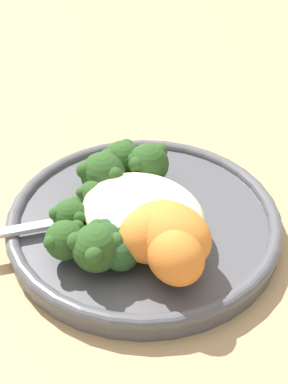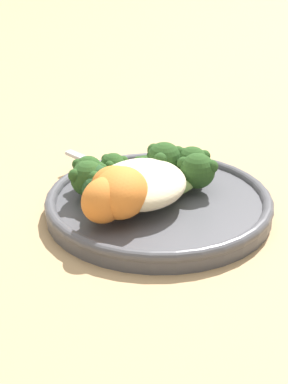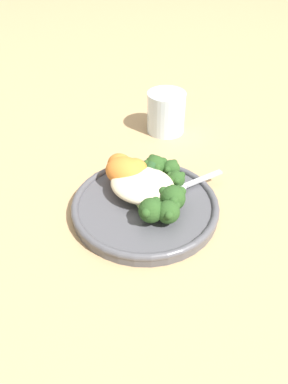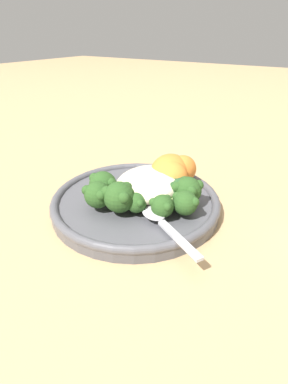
{
  "view_description": "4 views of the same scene",
  "coord_description": "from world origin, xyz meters",
  "px_view_note": "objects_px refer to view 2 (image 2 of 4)",
  "views": [
    {
      "loc": [
        -0.25,
        0.24,
        0.32
      ],
      "look_at": [
        0.01,
        -0.01,
        0.03
      ],
      "focal_mm": 50.0,
      "sensor_mm": 36.0,
      "label": 1
    },
    {
      "loc": [
        -0.57,
        -0.15,
        0.31
      ],
      "look_at": [
        -0.02,
        0.01,
        0.03
      ],
      "focal_mm": 60.0,
      "sensor_mm": 36.0,
      "label": 2
    },
    {
      "loc": [
        0.22,
        -0.39,
        0.41
      ],
      "look_at": [
        0.01,
        -0.01,
        0.05
      ],
      "focal_mm": 35.0,
      "sensor_mm": 36.0,
      "label": 3
    },
    {
      "loc": [
        0.3,
        0.21,
        0.23
      ],
      "look_at": [
        0.01,
        0.02,
        0.04
      ],
      "focal_mm": 28.0,
      "sensor_mm": 36.0,
      "label": 4
    }
  ],
  "objects_px": {
    "sweet_potato_chunk_0": "(118,189)",
    "spoon": "(114,170)",
    "broccoli_stalk_0": "(193,174)",
    "quinoa_mound": "(141,184)",
    "sweet_potato_chunk_2": "(121,191)",
    "kale_tuft": "(105,184)",
    "sweet_potato_chunk_1": "(120,193)",
    "sweet_potato_chunk_3": "(104,200)",
    "broccoli_stalk_5": "(106,177)",
    "broccoli_stalk_4": "(126,175)",
    "plate": "(158,205)",
    "broccoli_stalk_6": "(96,180)",
    "broccoli_stalk_2": "(163,163)",
    "broccoli_stalk_1": "(184,169)",
    "broccoli_stalk_3": "(149,177)"
  },
  "relations": [
    {
      "from": "sweet_potato_chunk_0",
      "to": "spoon",
      "type": "bearing_deg",
      "value": 20.86
    },
    {
      "from": "broccoli_stalk_0",
      "to": "sweet_potato_chunk_0",
      "type": "distance_m",
      "value": 0.09
    },
    {
      "from": "quinoa_mound",
      "to": "broccoli_stalk_0",
      "type": "xyz_separation_m",
      "value": [
        0.04,
        -0.04,
        0.0
      ]
    },
    {
      "from": "sweet_potato_chunk_2",
      "to": "kale_tuft",
      "type": "xyz_separation_m",
      "value": [
        0.02,
        0.02,
        -0.0
      ]
    },
    {
      "from": "sweet_potato_chunk_1",
      "to": "sweet_potato_chunk_3",
      "type": "relative_size",
      "value": 1.34
    },
    {
      "from": "broccoli_stalk_5",
      "to": "sweet_potato_chunk_2",
      "type": "bearing_deg",
      "value": 140.29
    },
    {
      "from": "broccoli_stalk_0",
      "to": "broccoli_stalk_4",
      "type": "distance_m",
      "value": 0.07
    },
    {
      "from": "broccoli_stalk_5",
      "to": "spoon",
      "type": "height_order",
      "value": "broccoli_stalk_5"
    },
    {
      "from": "sweet_potato_chunk_0",
      "to": "sweet_potato_chunk_2",
      "type": "bearing_deg",
      "value": -79.48
    },
    {
      "from": "broccoli_stalk_5",
      "to": "sweet_potato_chunk_1",
      "type": "xyz_separation_m",
      "value": [
        -0.05,
        -0.03,
        0.01
      ]
    },
    {
      "from": "plate",
      "to": "sweet_potato_chunk_0",
      "type": "height_order",
      "value": "sweet_potato_chunk_0"
    },
    {
      "from": "broccoli_stalk_5",
      "to": "broccoli_stalk_6",
      "type": "distance_m",
      "value": 0.02
    },
    {
      "from": "sweet_potato_chunk_2",
      "to": "broccoli_stalk_2",
      "type": "bearing_deg",
      "value": -15.17
    },
    {
      "from": "broccoli_stalk_0",
      "to": "spoon",
      "type": "distance_m",
      "value": 0.09
    },
    {
      "from": "sweet_potato_chunk_1",
      "to": "sweet_potato_chunk_3",
      "type": "bearing_deg",
      "value": 145.4
    },
    {
      "from": "sweet_potato_chunk_3",
      "to": "sweet_potato_chunk_0",
      "type": "bearing_deg",
      "value": -10.88
    },
    {
      "from": "broccoli_stalk_2",
      "to": "spoon",
      "type": "relative_size",
      "value": 0.81
    },
    {
      "from": "plate",
      "to": "kale_tuft",
      "type": "distance_m",
      "value": 0.06
    },
    {
      "from": "sweet_potato_chunk_3",
      "to": "spoon",
      "type": "bearing_deg",
      "value": 13.56
    },
    {
      "from": "broccoli_stalk_1",
      "to": "sweet_potato_chunk_1",
      "type": "distance_m",
      "value": 0.1
    },
    {
      "from": "broccoli_stalk_1",
      "to": "broccoli_stalk_2",
      "type": "bearing_deg",
      "value": 103.41
    },
    {
      "from": "broccoli_stalk_5",
      "to": "quinoa_mound",
      "type": "bearing_deg",
      "value": 176.49
    },
    {
      "from": "sweet_potato_chunk_1",
      "to": "sweet_potato_chunk_3",
      "type": "xyz_separation_m",
      "value": [
        -0.02,
        0.01,
        -0.0
      ]
    },
    {
      "from": "quinoa_mound",
      "to": "sweet_potato_chunk_2",
      "type": "distance_m",
      "value": 0.03
    },
    {
      "from": "quinoa_mound",
      "to": "kale_tuft",
      "type": "height_order",
      "value": "same"
    },
    {
      "from": "quinoa_mound",
      "to": "broccoli_stalk_4",
      "type": "xyz_separation_m",
      "value": [
        0.03,
        0.02,
        -0.01
      ]
    },
    {
      "from": "broccoli_stalk_6",
      "to": "sweet_potato_chunk_2",
      "type": "relative_size",
      "value": 1.92
    },
    {
      "from": "broccoli_stalk_4",
      "to": "broccoli_stalk_2",
      "type": "bearing_deg",
      "value": -108.59
    },
    {
      "from": "broccoli_stalk_1",
      "to": "sweet_potato_chunk_1",
      "type": "relative_size",
      "value": 1.8
    },
    {
      "from": "broccoli_stalk_1",
      "to": "quinoa_mound",
      "type": "bearing_deg",
      "value": 164.84
    },
    {
      "from": "broccoli_stalk_0",
      "to": "broccoli_stalk_3",
      "type": "height_order",
      "value": "broccoli_stalk_0"
    },
    {
      "from": "broccoli_stalk_0",
      "to": "broccoli_stalk_6",
      "type": "xyz_separation_m",
      "value": [
        -0.04,
        0.09,
        0.0
      ]
    },
    {
      "from": "plate",
      "to": "broccoli_stalk_3",
      "type": "bearing_deg",
      "value": 38.7
    },
    {
      "from": "quinoa_mound",
      "to": "broccoli_stalk_2",
      "type": "bearing_deg",
      "value": -10.25
    },
    {
      "from": "plate",
      "to": "broccoli_stalk_4",
      "type": "bearing_deg",
      "value": 67.13
    },
    {
      "from": "broccoli_stalk_6",
      "to": "broccoli_stalk_2",
      "type": "bearing_deg",
      "value": -137.8
    },
    {
      "from": "broccoli_stalk_1",
      "to": "broccoli_stalk_6",
      "type": "distance_m",
      "value": 0.1
    },
    {
      "from": "broccoli_stalk_3",
      "to": "broccoli_stalk_2",
      "type": "bearing_deg",
      "value": -50.34
    },
    {
      "from": "broccoli_stalk_2",
      "to": "sweet_potato_chunk_2",
      "type": "bearing_deg",
      "value": 157.78
    },
    {
      "from": "sweet_potato_chunk_0",
      "to": "kale_tuft",
      "type": "distance_m",
      "value": 0.03
    },
    {
      "from": "broccoli_stalk_3",
      "to": "sweet_potato_chunk_1",
      "type": "bearing_deg",
      "value": 144.21
    },
    {
      "from": "plate",
      "to": "sweet_potato_chunk_0",
      "type": "xyz_separation_m",
      "value": [
        -0.04,
        0.03,
        0.03
      ]
    },
    {
      "from": "broccoli_stalk_5",
      "to": "sweet_potato_chunk_0",
      "type": "relative_size",
      "value": 2.09
    },
    {
      "from": "broccoli_stalk_4",
      "to": "sweet_potato_chunk_1",
      "type": "xyz_separation_m",
      "value": [
        -0.07,
        -0.02,
        0.01
      ]
    },
    {
      "from": "broccoli_stalk_4",
      "to": "spoon",
      "type": "xyz_separation_m",
      "value": [
        0.02,
        0.02,
        -0.01
      ]
    },
    {
      "from": "plate",
      "to": "broccoli_stalk_3",
      "type": "height_order",
      "value": "broccoli_stalk_3"
    },
    {
      "from": "broccoli_stalk_1",
      "to": "sweet_potato_chunk_2",
      "type": "distance_m",
      "value": 0.09
    },
    {
      "from": "sweet_potato_chunk_2",
      "to": "sweet_potato_chunk_3",
      "type": "distance_m",
      "value": 0.03
    },
    {
      "from": "broccoli_stalk_0",
      "to": "broccoli_stalk_6",
      "type": "height_order",
      "value": "same"
    },
    {
      "from": "broccoli_stalk_6",
      "to": "kale_tuft",
      "type": "bearing_deg",
      "value": 157.67
    }
  ]
}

